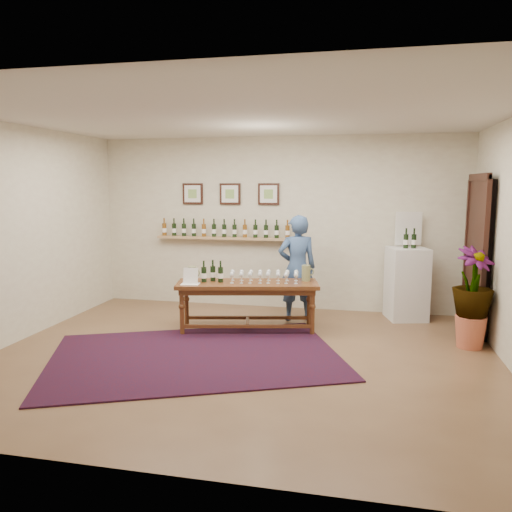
% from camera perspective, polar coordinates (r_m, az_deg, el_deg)
% --- Properties ---
extents(ground, '(6.00, 6.00, 0.00)m').
position_cam_1_polar(ground, '(6.07, -1.62, -11.40)').
color(ground, brown).
rests_on(ground, ground).
extents(room_shell, '(6.00, 6.00, 6.00)m').
position_cam_1_polar(room_shell, '(7.51, 17.74, 0.79)').
color(room_shell, beige).
rests_on(room_shell, ground).
extents(rug, '(3.97, 3.37, 0.02)m').
position_cam_1_polar(rug, '(6.10, -6.91, -11.28)').
color(rug, '#420B15').
rests_on(rug, ground).
extents(tasting_table, '(2.03, 1.01, 0.69)m').
position_cam_1_polar(tasting_table, '(6.95, -0.99, -3.85)').
color(tasting_table, '#4D2413').
rests_on(tasting_table, ground).
extents(table_glasses, '(1.20, 0.47, 0.16)m').
position_cam_1_polar(table_glasses, '(6.93, 0.92, -2.32)').
color(table_glasses, silver).
rests_on(table_glasses, tasting_table).
extents(table_bottles, '(0.30, 0.20, 0.29)m').
position_cam_1_polar(table_bottles, '(6.98, -4.99, -1.75)').
color(table_bottles, black).
rests_on(table_bottles, tasting_table).
extents(pitcher_left, '(0.17, 0.17, 0.22)m').
position_cam_1_polar(pitcher_left, '(6.98, -7.29, -2.08)').
color(pitcher_left, olive).
rests_on(pitcher_left, tasting_table).
extents(pitcher_right, '(0.16, 0.16, 0.22)m').
position_cam_1_polar(pitcher_right, '(7.04, 5.73, -1.95)').
color(pitcher_right, olive).
rests_on(pitcher_right, tasting_table).
extents(menu_card, '(0.26, 0.21, 0.22)m').
position_cam_1_polar(menu_card, '(6.85, -7.48, -2.27)').
color(menu_card, silver).
rests_on(menu_card, tasting_table).
extents(display_pedestal, '(0.66, 0.66, 1.09)m').
position_cam_1_polar(display_pedestal, '(7.90, 16.83, -3.03)').
color(display_pedestal, silver).
rests_on(display_pedestal, ground).
extents(pedestal_bottles, '(0.31, 0.15, 0.30)m').
position_cam_1_polar(pedestal_bottles, '(7.77, 17.19, 1.95)').
color(pedestal_bottles, black).
rests_on(pedestal_bottles, display_pedestal).
extents(info_sign, '(0.40, 0.12, 0.56)m').
position_cam_1_polar(info_sign, '(7.95, 17.03, 3.03)').
color(info_sign, silver).
rests_on(info_sign, display_pedestal).
extents(potted_plant, '(0.81, 0.81, 1.10)m').
position_cam_1_polar(potted_plant, '(6.77, 23.49, -4.37)').
color(potted_plant, '#B95A3D').
rests_on(potted_plant, ground).
extents(person, '(0.67, 0.54, 1.59)m').
position_cam_1_polar(person, '(7.50, 4.73, -1.37)').
color(person, '#324C77').
rests_on(person, ground).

